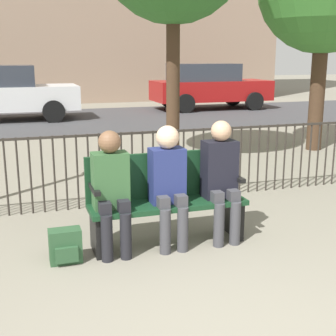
{
  "coord_description": "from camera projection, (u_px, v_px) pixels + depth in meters",
  "views": [
    {
      "loc": [
        -1.4,
        -2.18,
        1.88
      ],
      "look_at": [
        0.0,
        2.1,
        0.8
      ],
      "focal_mm": 50.0,
      "sensor_mm": 36.0,
      "label": 1
    }
  ],
  "objects": [
    {
      "name": "backpack",
      "position": [
        65.0,
        246.0,
        4.34
      ],
      "size": [
        0.3,
        0.21,
        0.32
      ],
      "color": "#284C2D",
      "rests_on": "ground"
    },
    {
      "name": "seated_person_0",
      "position": [
        111.0,
        186.0,
        4.44
      ],
      "size": [
        0.34,
        0.39,
        1.21
      ],
      "color": "black",
      "rests_on": "ground"
    },
    {
      "name": "parked_car_2",
      "position": [
        209.0,
        86.0,
        16.81
      ],
      "size": [
        4.2,
        1.94,
        1.62
      ],
      "color": "maroon",
      "rests_on": "ground"
    },
    {
      "name": "fence_railing",
      "position": [
        132.0,
        162.0,
        5.99
      ],
      "size": [
        9.01,
        0.03,
        0.95
      ],
      "color": "#2D2823",
      "rests_on": "ground"
    },
    {
      "name": "street_surface",
      "position": [
        65.0,
        120.0,
        13.97
      ],
      "size": [
        24.0,
        6.0,
        0.01
      ],
      "color": "#3D3D3F",
      "rests_on": "ground"
    },
    {
      "name": "parked_car_0",
      "position": [
        2.0,
        92.0,
        13.76
      ],
      "size": [
        4.2,
        1.94,
        1.62
      ],
      "color": "silver",
      "rests_on": "ground"
    },
    {
      "name": "seated_person_2",
      "position": [
        221.0,
        175.0,
        4.78
      ],
      "size": [
        0.34,
        0.39,
        1.25
      ],
      "color": "#3D3D42",
      "rests_on": "ground"
    },
    {
      "name": "park_bench",
      "position": [
        166.0,
        196.0,
        4.77
      ],
      "size": [
        1.6,
        0.45,
        0.92
      ],
      "color": "#14381E",
      "rests_on": "ground"
    },
    {
      "name": "seated_person_1",
      "position": [
        168.0,
        180.0,
        4.6
      ],
      "size": [
        0.34,
        0.39,
        1.23
      ],
      "color": "#3D3D42",
      "rests_on": "ground"
    }
  ]
}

